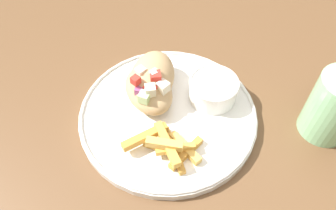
# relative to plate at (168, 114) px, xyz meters

# --- Properties ---
(table) EXTENTS (1.32, 1.32, 0.74)m
(table) POSITION_rel_plate_xyz_m (0.01, 0.04, -0.08)
(table) COLOR brown
(table) RESTS_ON ground_plane
(plate) EXTENTS (0.31, 0.31, 0.02)m
(plate) POSITION_rel_plate_xyz_m (0.00, 0.00, 0.00)
(plate) COLOR white
(plate) RESTS_ON table
(pita_sandwich_near) EXTENTS (0.12, 0.09, 0.06)m
(pita_sandwich_near) POSITION_rel_plate_xyz_m (-0.04, -0.01, 0.03)
(pita_sandwich_near) COLOR tan
(pita_sandwich_near) RESTS_ON plate
(pita_sandwich_far) EXTENTS (0.14, 0.14, 0.07)m
(pita_sandwich_far) POSITION_rel_plate_xyz_m (-0.06, 0.01, 0.04)
(pita_sandwich_far) COLOR tan
(pita_sandwich_far) RESTS_ON plate
(fries_pile) EXTENTS (0.09, 0.11, 0.03)m
(fries_pile) POSITION_rel_plate_xyz_m (0.06, -0.04, 0.02)
(fries_pile) COLOR gold
(fries_pile) RESTS_ON plate
(sauce_ramekin) EXTENTS (0.09, 0.09, 0.04)m
(sauce_ramekin) POSITION_rel_plate_xyz_m (0.02, 0.08, 0.03)
(sauce_ramekin) COLOR white
(sauce_ramekin) RESTS_ON plate
(water_glass) EXTENTS (0.08, 0.08, 0.12)m
(water_glass) POSITION_rel_plate_xyz_m (0.18, 0.20, 0.04)
(water_glass) COLOR #8CCC93
(water_glass) RESTS_ON table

